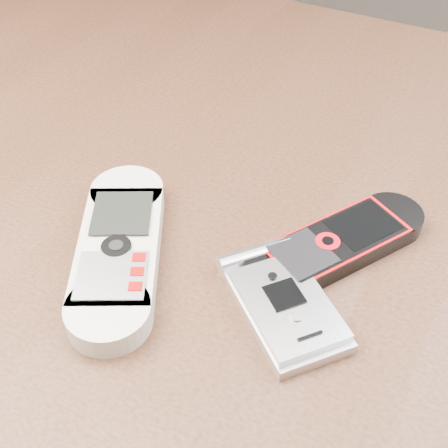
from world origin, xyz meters
TOP-DOWN VIEW (x-y plane):
  - table at (0.00, 0.00)m, footprint 1.20×0.80m
  - nokia_white at (-0.05, -0.06)m, footprint 0.13×0.18m
  - nokia_black_red at (0.08, 0.02)m, footprint 0.12×0.15m
  - motorola_razr at (0.07, -0.05)m, footprint 0.11×0.11m

SIDE VIEW (x-z plane):
  - table at x=0.00m, z-range 0.27..1.02m
  - nokia_black_red at x=0.08m, z-range 0.75..0.77m
  - motorola_razr at x=0.07m, z-range 0.75..0.77m
  - nokia_white at x=-0.05m, z-range 0.75..0.77m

